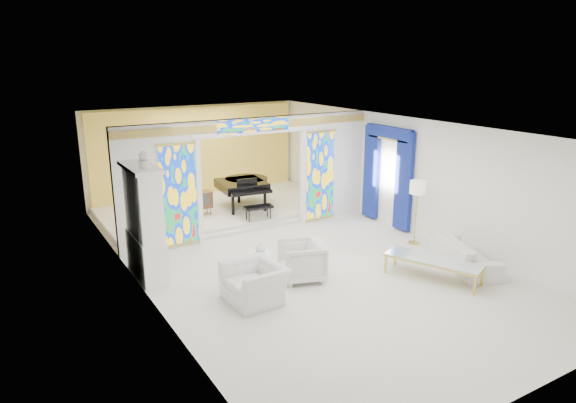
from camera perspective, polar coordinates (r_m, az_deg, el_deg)
floor at (r=12.01m, az=0.56°, el=-6.03°), size 12.00×12.00×0.00m
ceiling at (r=11.25m, az=0.60°, el=8.32°), size 7.00×12.00×0.02m
wall_back at (r=16.83m, az=-10.19°, el=5.38°), size 7.00×0.02×3.00m
wall_front at (r=7.41m, az=25.93°, el=-9.41°), size 7.00×0.02×3.00m
wall_left at (r=10.22m, az=-16.41°, el=-1.70°), size 0.02×12.00×3.00m
wall_right at (r=13.64m, az=13.24°, el=2.82°), size 0.02×12.00×3.00m
partition_wall at (r=13.20m, az=-3.95°, el=3.45°), size 7.00×0.22×3.00m
stained_glass_left at (r=12.42m, az=-12.06°, el=0.68°), size 0.90×0.04×2.40m
stained_glass_right at (r=14.20m, az=3.59°, el=2.88°), size 0.90×0.04×2.40m
stained_glass_transom at (r=12.91m, az=-3.84°, el=8.44°), size 2.00×0.04×0.34m
alcove_platform at (r=15.43m, az=-7.41°, el=-0.82°), size 6.80×3.80×0.18m
gold_curtain_back at (r=16.72m, az=-10.04°, el=5.32°), size 6.70×0.10×2.90m
chandelier at (r=14.91m, az=-6.87°, el=8.29°), size 0.48×0.48×0.30m
blue_drapes at (r=14.06m, az=10.99°, el=3.64°), size 0.14×1.85×2.65m
china_cabinet at (r=10.94m, az=-15.65°, el=-2.33°), size 0.56×1.46×2.72m
armchair_left at (r=9.78m, az=-3.74°, el=-9.03°), size 1.03×1.16×0.72m
armchair_right at (r=10.64m, az=1.53°, el=-6.62°), size 1.12×1.10×0.81m
sofa at (r=11.99m, az=19.14°, el=-5.42°), size 1.59×2.21×0.60m
side_table at (r=10.53m, az=-3.06°, el=-6.84°), size 0.53×0.53×0.63m
vase at (r=10.41m, az=-3.08°, el=-5.19°), size 0.23×0.23×0.21m
coffee_table at (r=11.05m, az=15.84°, el=-6.35°), size 1.38×2.07×0.45m
floor_lamp at (r=12.76m, az=14.21°, el=1.20°), size 0.44×0.44×1.59m
grand_piano at (r=15.17m, az=-4.87°, el=1.88°), size 1.70×2.48×0.97m
tv_console at (r=14.53m, az=-9.64°, el=0.18°), size 0.58×0.40×0.66m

